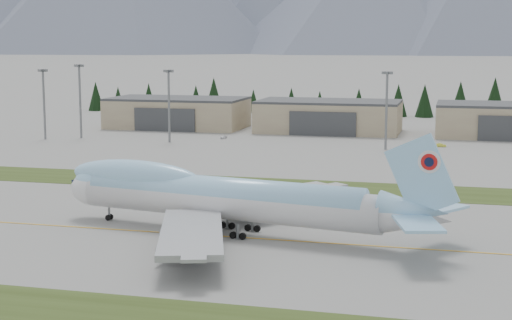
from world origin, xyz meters
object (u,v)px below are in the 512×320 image
(boeing_747_freighter, at_px, (223,197))
(service_vehicle_a, at_px, (224,139))
(hangar_left, at_px, (178,113))
(hangar_center, at_px, (329,116))
(service_vehicle_b, at_px, (441,147))
(hangar_right, at_px, (512,120))

(boeing_747_freighter, relative_size, service_vehicle_a, 21.89)
(hangar_left, bearing_deg, service_vehicle_a, -47.25)
(hangar_center, xyz_separation_m, service_vehicle_b, (38.22, -30.93, -5.39))
(boeing_747_freighter, relative_size, hangar_right, 1.41)
(hangar_right, relative_size, service_vehicle_b, 14.99)
(hangar_left, bearing_deg, hangar_right, 0.00)
(hangar_center, relative_size, service_vehicle_a, 15.49)
(hangar_center, distance_m, service_vehicle_b, 49.46)
(boeing_747_freighter, bearing_deg, hangar_right, 80.21)
(boeing_747_freighter, xyz_separation_m, hangar_center, (-6.73, 147.52, -0.47))
(boeing_747_freighter, relative_size, hangar_left, 1.41)
(service_vehicle_b, bearing_deg, hangar_right, -34.34)
(hangar_right, xyz_separation_m, service_vehicle_a, (-89.41, -27.69, -5.39))
(hangar_left, xyz_separation_m, hangar_center, (55.00, 0.00, 0.00))
(boeing_747_freighter, height_order, hangar_right, boeing_747_freighter)
(hangar_center, bearing_deg, hangar_left, 180.00)
(hangar_left, height_order, hangar_right, same)
(service_vehicle_a, distance_m, service_vehicle_b, 67.71)
(boeing_747_freighter, bearing_deg, service_vehicle_a, 116.85)
(hangar_center, relative_size, service_vehicle_b, 14.99)
(service_vehicle_b, bearing_deg, hangar_center, 51.82)
(hangar_right, xyz_separation_m, service_vehicle_b, (-21.78, -30.93, -5.39))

